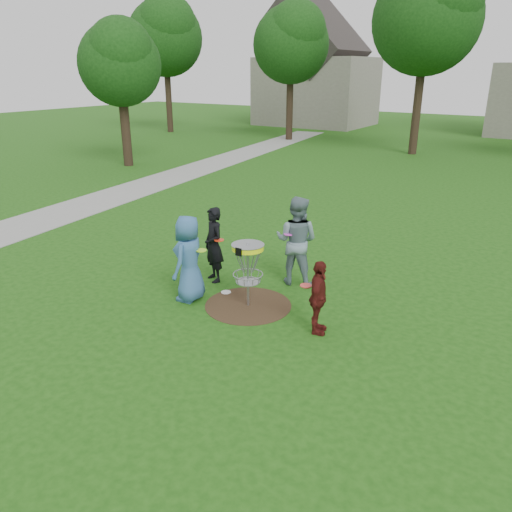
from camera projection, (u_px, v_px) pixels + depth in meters
The scene contains 11 objects.
ground at pixel (248, 305), 10.36m from camera, with size 100.00×100.00×0.00m, color #19470F.
dirt_patch at pixel (248, 305), 10.36m from camera, with size 1.80×1.80×0.01m, color #47331E.
concrete_path at pixel (160, 181), 21.73m from camera, with size 2.20×40.00×0.02m, color #9E9E99.
player_blue at pixel (189, 259), 10.33m from camera, with size 0.90×0.58×1.84m, color #356192.
player_black at pixel (214, 245), 11.29m from camera, with size 0.63×0.42×1.73m, color black.
player_grey at pixel (296, 241), 11.11m from camera, with size 0.98×0.77×2.03m, color slate.
player_maroon at pixel (318, 298), 9.06m from camera, with size 0.83×0.34×1.41m, color #531612.
disc_on_grass at pixel (226, 292), 10.94m from camera, with size 0.22×0.22×0.02m, color silver.
disc_golf_basket at pixel (248, 260), 10.00m from camera, with size 0.66×0.67×1.38m.
held_discs at pixel (252, 251), 10.30m from camera, with size 2.78×1.83×0.39m.
tree_row at pixel (492, 33), 24.18m from camera, with size 51.20×17.42×9.90m.
Camera 1 is at (5.21, -7.74, 4.61)m, focal length 35.00 mm.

